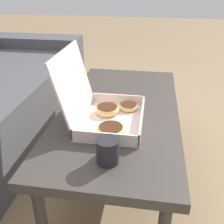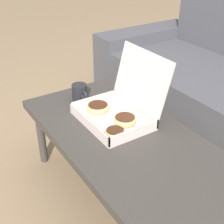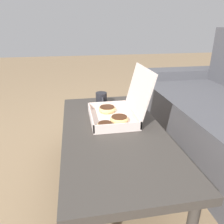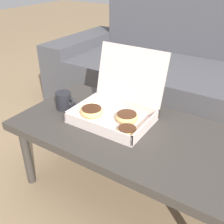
{
  "view_description": "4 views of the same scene",
  "coord_description": "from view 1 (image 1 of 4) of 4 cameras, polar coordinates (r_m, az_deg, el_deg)",
  "views": [
    {
      "loc": [
        -1.15,
        -0.28,
        0.99
      ],
      "look_at": [
        -0.14,
        -0.12,
        0.45
      ],
      "focal_mm": 42.0,
      "sensor_mm": 36.0,
      "label": 1
    },
    {
      "loc": [
        0.95,
        -0.82,
        1.21
      ],
      "look_at": [
        -0.14,
        -0.12,
        0.45
      ],
      "focal_mm": 50.0,
      "sensor_mm": 36.0,
      "label": 2
    },
    {
      "loc": [
        1.09,
        -0.34,
        0.96
      ],
      "look_at": [
        -0.14,
        -0.12,
        0.45
      ],
      "focal_mm": 35.0,
      "sensor_mm": 36.0,
      "label": 3
    },
    {
      "loc": [
        0.45,
        -1.03,
        1.07
      ],
      "look_at": [
        -0.14,
        -0.12,
        0.45
      ],
      "focal_mm": 42.0,
      "sensor_mm": 36.0,
      "label": 4
    }
  ],
  "objects": [
    {
      "name": "pastry_box",
      "position": [
        1.16,
        -1.74,
        0.52
      ],
      "size": [
        0.37,
        0.34,
        0.32
      ],
      "color": "silver",
      "rests_on": "coffee_table"
    },
    {
      "name": "ground_plane",
      "position": [
        1.55,
        -3.53,
        -12.1
      ],
      "size": [
        12.0,
        12.0,
        0.0
      ],
      "primitive_type": "plane",
      "color": "#937756"
    },
    {
      "name": "coffee_mug",
      "position": [
        0.92,
        -0.91,
        -8.31
      ],
      "size": [
        0.12,
        0.08,
        0.09
      ],
      "color": "#232328",
      "rests_on": "coffee_table"
    },
    {
      "name": "coffee_table",
      "position": [
        1.32,
        1.68,
        -0.65
      ],
      "size": [
        1.16,
        0.57,
        0.4
      ],
      "color": "#3D3833",
      "rests_on": "ground_plane"
    }
  ]
}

